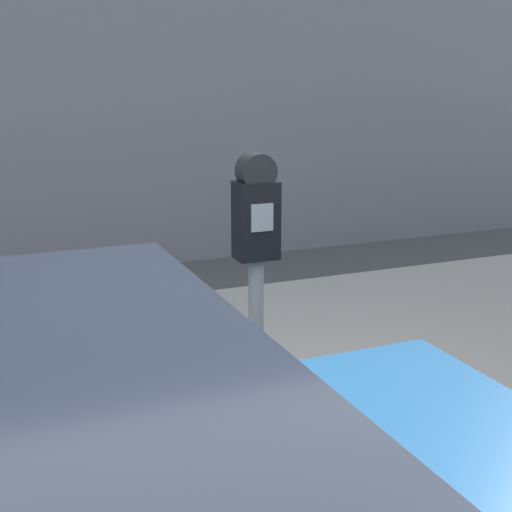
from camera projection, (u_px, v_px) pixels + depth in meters
sidewalk at (134, 381)px, 4.43m from camera, size 24.00×2.80×0.13m
parking_meter at (256, 250)px, 3.38m from camera, size 0.20×0.15×1.45m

